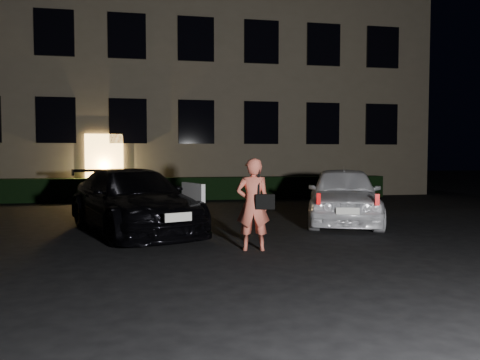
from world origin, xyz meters
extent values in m
plane|color=black|center=(0.00, 0.00, 0.00)|extent=(80.00, 80.00, 0.00)
cube|color=#6C604D|center=(0.00, 15.00, 6.00)|extent=(20.00, 8.00, 12.00)
cube|color=#FFBA57|center=(-3.50, 10.94, 1.25)|extent=(1.40, 0.10, 2.50)
cube|color=black|center=(-5.20, 10.94, 3.00)|extent=(1.40, 0.10, 1.70)
cube|color=black|center=(-2.60, 10.94, 3.00)|extent=(1.40, 0.10, 1.70)
cube|color=black|center=(0.00, 10.94, 3.00)|extent=(1.40, 0.10, 1.70)
cube|color=black|center=(2.60, 10.94, 3.00)|extent=(1.40, 0.10, 1.70)
cube|color=black|center=(5.20, 10.94, 3.00)|extent=(1.40, 0.10, 1.70)
cube|color=black|center=(7.80, 10.94, 3.00)|extent=(1.40, 0.10, 1.70)
cube|color=black|center=(-5.20, 10.94, 6.20)|extent=(1.40, 0.10, 1.70)
cube|color=black|center=(-2.60, 10.94, 6.20)|extent=(1.40, 0.10, 1.70)
cube|color=black|center=(0.00, 10.94, 6.20)|extent=(1.40, 0.10, 1.70)
cube|color=black|center=(2.60, 10.94, 6.20)|extent=(1.40, 0.10, 1.70)
cube|color=black|center=(5.20, 10.94, 6.20)|extent=(1.40, 0.10, 1.70)
cube|color=black|center=(7.80, 10.94, 6.20)|extent=(1.40, 0.10, 1.70)
cube|color=black|center=(0.00, 10.50, 0.42)|extent=(15.00, 0.70, 0.85)
imported|color=black|center=(-2.12, 3.12, 0.69)|extent=(3.51, 5.17, 1.39)
cube|color=white|center=(-0.82, 2.66, 0.86)|extent=(0.43, 0.96, 0.46)
cube|color=silver|center=(-1.24, 0.79, 0.61)|extent=(0.49, 0.22, 0.16)
imported|color=white|center=(3.00, 3.55, 0.71)|extent=(3.04, 4.51, 1.43)
cube|color=red|center=(1.74, 1.89, 0.78)|extent=(0.10, 0.08, 0.24)
cube|color=red|center=(2.86, 1.47, 0.78)|extent=(0.10, 0.08, 0.24)
cube|color=silver|center=(2.28, 1.63, 0.54)|extent=(0.46, 0.21, 0.14)
imported|color=#D7614C|center=(0.07, 0.66, 0.82)|extent=(0.65, 0.47, 1.64)
cube|color=black|center=(0.26, 0.52, 0.88)|extent=(0.35, 0.19, 0.26)
cube|color=black|center=(0.15, 0.57, 1.25)|extent=(0.04, 0.06, 0.51)
camera|label=1|loc=(-1.65, -7.41, 1.69)|focal=35.00mm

